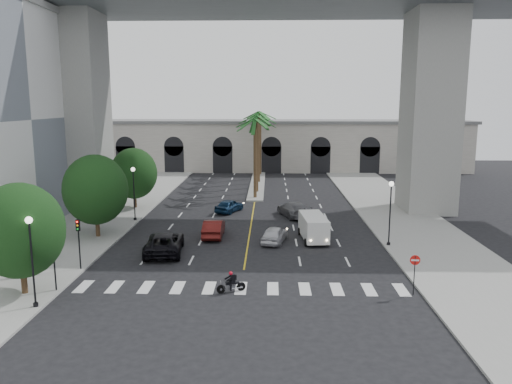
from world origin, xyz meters
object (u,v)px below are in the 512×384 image
Objects in this scene: do_not_enter_sign at (415,266)px; traffic_signal_near at (54,253)px; car_b at (214,228)px; cargo_van at (313,227)px; pedestrian_a at (16,264)px; car_a at (274,234)px; pedestrian_b at (54,248)px; car_d at (294,209)px; lamp_post_left_far at (134,189)px; lamp_post_left_near at (32,254)px; traffic_signal_far at (79,236)px; car_c at (164,243)px; car_e at (229,206)px; lamp_post_right at (390,208)px; motorcycle_rider at (232,283)px.

traffic_signal_near is at bearing -174.98° from do_not_enter_sign.
traffic_signal_near is 15.56m from car_b.
cargo_van reaches higher than pedestrian_a.
car_a is 17.11m from pedestrian_b.
pedestrian_b is (-18.31, -14.85, 0.16)m from car_d.
do_not_enter_sign is at bearing 88.97° from car_d.
lamp_post_left_far is 1.05× the size of cargo_van.
lamp_post_left_near is 1.47× the size of traffic_signal_far.
car_b is 1.84× the size of do_not_enter_sign.
lamp_post_left_near reaches higher than car_d.
traffic_signal_far is at bearing -159.15° from cargo_van.
car_c is at bearing 64.79° from lamp_post_left_near.
car_a is at bearing 136.04° from car_e.
lamp_post_left_near is 26.25m from lamp_post_right.
lamp_post_left_near is 3.07× the size of motorcycle_rider.
car_d is at bearing 9.43° from lamp_post_left_far.
car_c is 8.02m from pedestrian_b.
pedestrian_a is at bearing 149.47° from traffic_signal_near.
traffic_signal_far is at bearing 42.57° from car_a.
car_d is 7.00m from car_e.
lamp_post_left_far reaches higher than cargo_van.
car_d is (15.51, 17.09, -1.74)m from traffic_signal_far.
lamp_post_right reaches higher than traffic_signal_far.
traffic_signal_far is at bearing 89.12° from lamp_post_left_near.
pedestrian_a is (-14.30, 1.71, 0.51)m from motorcycle_rider.
lamp_post_left_far reaches higher than motorcycle_rider.
pedestrian_b is (-11.57, -16.75, 0.23)m from car_e.
car_b is 5.84m from car_c.
car_a is (13.58, 13.99, -2.53)m from lamp_post_left_near.
traffic_signal_far is at bearing 174.61° from do_not_enter_sign.
car_a is 9.81m from car_d.
car_c is 15.23m from car_e.
traffic_signal_far is 22.14m from do_not_enter_sign.
lamp_post_left_far is at bearing 50.60° from car_e.
lamp_post_left_far is at bearing 144.62° from do_not_enter_sign.
car_d is (15.51, 21.09, -1.74)m from traffic_signal_near.
car_c is at bearing 34.35° from car_a.
car_e is at bearing 69.12° from traffic_signal_near.
lamp_post_left_near reaches higher than traffic_signal_near.
lamp_post_left_near is 17.84m from car_b.
lamp_post_left_far is at bearing 154.31° from cargo_van.
car_a is at bearing 130.87° from do_not_enter_sign.
car_e reaches higher than car_a.
car_a is at bearing 16.80° from pedestrian_b.
motorcycle_rider is at bearing 1.93° from traffic_signal_near.
car_b is 12.98m from pedestrian_b.
cargo_van is at bearing 40.76° from motorcycle_rider.
car_c is at bearing 58.98° from traffic_signal_near.
cargo_van is (11.81, 3.95, 0.36)m from car_c.
car_e is at bearing 70.81° from lamp_post_left_near.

